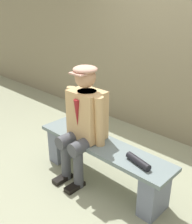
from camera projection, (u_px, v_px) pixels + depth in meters
The scene contains 5 objects.
ground_plane at pixel (102, 180), 3.05m from camera, with size 30.00×30.00×0.00m, color gray.
bench at pixel (102, 158), 2.93m from camera, with size 1.68×0.39×0.49m.
seated_man at pixel (84, 119), 2.87m from camera, with size 0.55×0.57×1.32m.
rolled_magazine at pixel (138, 161), 2.49m from camera, with size 0.07×0.07×0.29m, color black.
stadium_wall at pixel (179, 65), 3.67m from camera, with size 12.00×0.24×2.20m, color gray.
Camera 1 is at (-1.69, 1.84, 1.93)m, focal length 42.09 mm.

